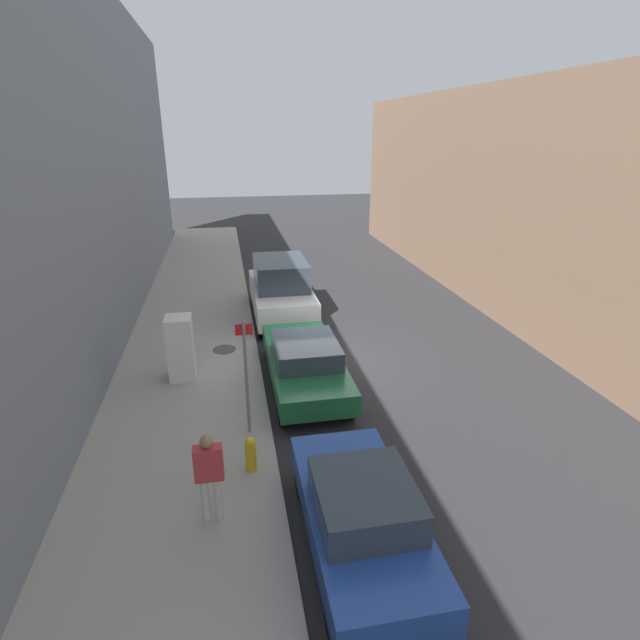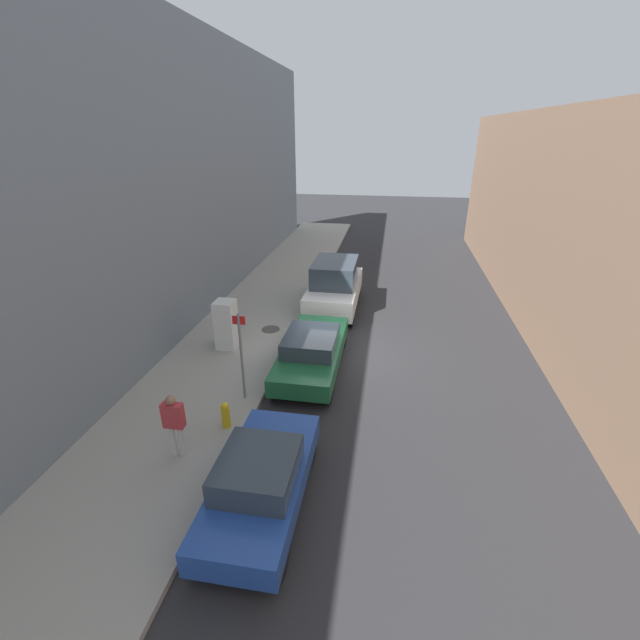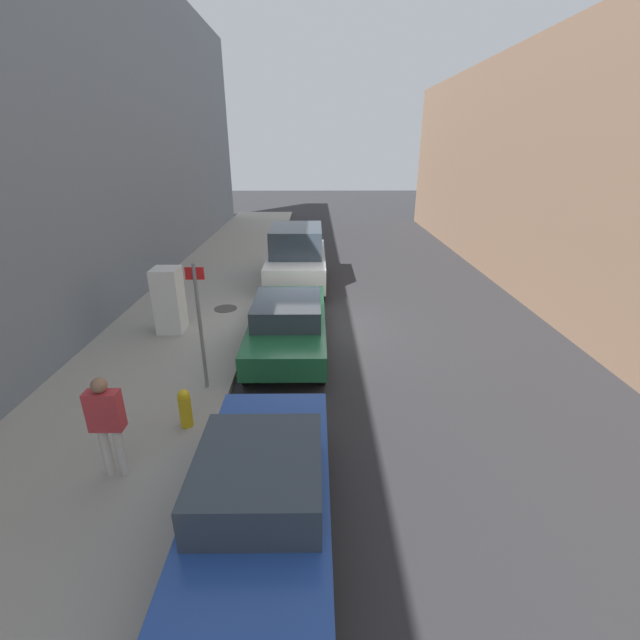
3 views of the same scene
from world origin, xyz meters
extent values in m
plane|color=#28282B|center=(0.00, 0.00, 0.00)|extent=(80.00, 80.00, 0.00)
cube|color=#9E998E|center=(-3.83, 0.00, 0.07)|extent=(4.01, 44.00, 0.15)
cube|color=slate|center=(-6.82, 0.00, 5.46)|extent=(1.95, 39.60, 10.92)
cube|color=#937056|center=(7.69, 0.00, 4.00)|extent=(1.84, 37.40, 8.00)
cube|color=white|center=(-3.93, -0.41, 1.02)|extent=(0.68, 0.71, 1.75)
cube|color=black|center=(-3.93, -0.05, 1.02)|extent=(0.01, 0.01, 1.66)
cube|color=yellow|center=(-4.02, -0.05, 1.17)|extent=(0.16, 0.01, 0.22)
cube|color=red|center=(-3.93, -0.05, 1.58)|extent=(0.61, 0.01, 0.05)
cube|color=red|center=(-3.93, -0.05, 0.67)|extent=(0.61, 0.01, 0.05)
cylinder|color=#47443F|center=(-2.83, 1.23, 0.16)|extent=(0.70, 0.70, 0.02)
cylinder|color=slate|center=(-2.32, -3.36, 1.47)|extent=(0.07, 0.07, 2.65)
cube|color=red|center=(-2.32, -3.34, 2.60)|extent=(0.36, 0.02, 0.24)
cylinder|color=gold|center=(-2.36, -4.71, 0.46)|extent=(0.22, 0.22, 0.61)
sphere|color=gold|center=(-2.36, -4.71, 0.78)|extent=(0.20, 0.20, 0.20)
cylinder|color=beige|center=(-3.20, -5.92, 0.56)|extent=(0.14, 0.14, 0.83)
cylinder|color=beige|center=(-2.98, -5.92, 0.56)|extent=(0.14, 0.14, 0.83)
cube|color=#B73338|center=(-3.09, -5.92, 1.29)|extent=(0.48, 0.22, 0.62)
sphere|color=#8C664C|center=(-3.09, -5.92, 1.71)|extent=(0.22, 0.22, 0.22)
cube|color=#23479E|center=(-0.72, -6.89, 0.62)|extent=(1.71, 4.07, 0.55)
cube|color=#2D3842|center=(-0.72, -7.09, 1.17)|extent=(1.51, 1.71, 0.55)
cylinder|color=black|center=(-1.45, -5.45, 0.34)|extent=(0.22, 0.68, 0.68)
cylinder|color=black|center=(0.00, -5.45, 0.34)|extent=(0.22, 0.68, 0.68)
cylinder|color=black|center=(-1.45, -8.34, 0.34)|extent=(0.22, 0.68, 0.68)
cylinder|color=black|center=(0.00, -8.34, 0.34)|extent=(0.22, 0.68, 0.68)
cube|color=#1E6038|center=(-0.72, -1.18, 0.61)|extent=(1.83, 4.76, 0.55)
cube|color=#2D3842|center=(-0.72, -1.42, 1.14)|extent=(1.61, 2.00, 0.50)
cylinder|color=black|center=(-1.51, 0.61, 0.34)|extent=(0.22, 0.68, 0.68)
cylinder|color=black|center=(0.06, 0.61, 0.34)|extent=(0.22, 0.68, 0.68)
cylinder|color=black|center=(-1.51, -2.98, 0.34)|extent=(0.22, 0.68, 0.68)
cylinder|color=black|center=(0.06, -2.98, 0.34)|extent=(0.22, 0.68, 0.68)
cube|color=silver|center=(-0.72, 4.17, 0.78)|extent=(2.04, 4.77, 0.85)
cube|color=#2D3842|center=(-0.72, 4.17, 1.68)|extent=(1.80, 2.62, 0.95)
cylinder|color=black|center=(-1.61, 5.96, 0.35)|extent=(0.22, 0.70, 0.70)
cylinder|color=black|center=(0.17, 5.96, 0.35)|extent=(0.22, 0.70, 0.70)
cylinder|color=black|center=(-1.61, 2.39, 0.35)|extent=(0.22, 0.70, 0.70)
cylinder|color=black|center=(0.17, 2.39, 0.35)|extent=(0.22, 0.70, 0.70)
camera|label=1|loc=(-2.55, -13.00, 6.45)|focal=28.00mm
camera|label=2|loc=(1.56, -13.28, 7.27)|focal=24.00mm
camera|label=3|loc=(-0.02, -11.16, 4.84)|focal=24.00mm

